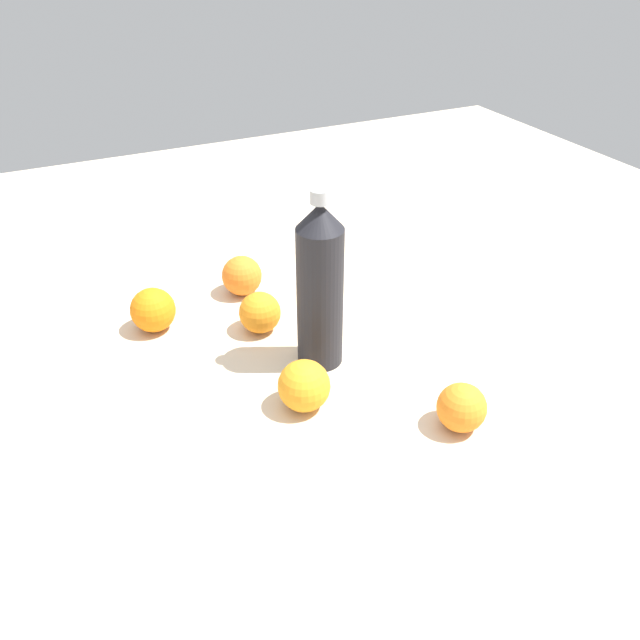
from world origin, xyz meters
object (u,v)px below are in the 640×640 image
water_bottle (320,286)px  orange_0 (153,310)px  orange_1 (260,313)px  orange_2 (304,386)px  orange_4 (462,407)px  orange_3 (242,276)px

water_bottle → orange_0: (0.23, -0.21, -0.10)m
water_bottle → orange_1: water_bottle is taller
orange_1 → orange_2: (0.02, 0.23, 0.00)m
water_bottle → orange_2: size_ratio=3.78×
orange_4 → orange_2: bearing=-36.7°
orange_0 → orange_1: size_ratio=1.07×
water_bottle → orange_4: water_bottle is taller
orange_2 → orange_3: (-0.03, -0.36, -0.00)m
water_bottle → orange_4: (-0.11, 0.24, -0.11)m
orange_2 → orange_1: bearing=-93.8°
orange_0 → orange_3: orange_0 is taller
orange_1 → orange_2: 0.23m
orange_2 → orange_4: bearing=143.3°
water_bottle → orange_4: 0.29m
orange_0 → orange_4: size_ratio=1.10×
orange_1 → orange_4: orange_1 is taller
orange_0 → orange_1: bearing=153.2°
orange_2 → orange_4: orange_2 is taller
orange_4 → orange_1: bearing=-64.6°
water_bottle → orange_2: 0.16m
orange_0 → orange_4: bearing=127.3°
orange_0 → orange_4: orange_0 is taller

